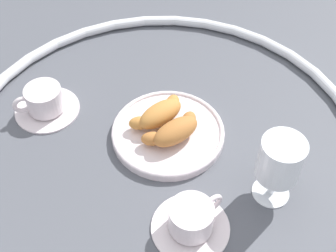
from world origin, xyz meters
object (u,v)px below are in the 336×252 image
at_px(croissant_large, 175,131).
at_px(croissant_small, 160,114).
at_px(coffee_cup_far, 192,220).
at_px(coffee_cup_near, 45,102).
at_px(juice_glass_left, 280,162).
at_px(pastry_plate, 168,133).

relative_size(croissant_large, croissant_small, 1.00).
bearing_deg(coffee_cup_far, coffee_cup_near, 96.17).
relative_size(coffee_cup_far, juice_glass_left, 0.97).
height_order(coffee_cup_far, juice_glass_left, juice_glass_left).
bearing_deg(coffee_cup_near, juice_glass_left, -65.62).
distance_m(croissant_small, juice_glass_left, 0.27).
relative_size(pastry_plate, juice_glass_left, 1.62).
bearing_deg(juice_glass_left, coffee_cup_far, 165.23).
height_order(croissant_large, croissant_small, same).
height_order(croissant_small, coffee_cup_near, same).
bearing_deg(croissant_small, juice_glass_left, -79.07).
bearing_deg(coffee_cup_near, coffee_cup_far, -83.83).
xyz_separation_m(croissant_large, coffee_cup_near, (-0.15, 0.25, -0.01)).
distance_m(pastry_plate, coffee_cup_far, 0.21).
bearing_deg(juice_glass_left, croissant_large, 105.75).
height_order(croissant_large, coffee_cup_near, same).
bearing_deg(coffee_cup_far, croissant_small, 62.89).
distance_m(croissant_large, coffee_cup_far, 0.19).
bearing_deg(pastry_plate, croissant_small, 82.92).
bearing_deg(coffee_cup_near, pastry_plate, -56.02).
distance_m(croissant_large, coffee_cup_near, 0.29).
height_order(croissant_small, coffee_cup_far, same).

